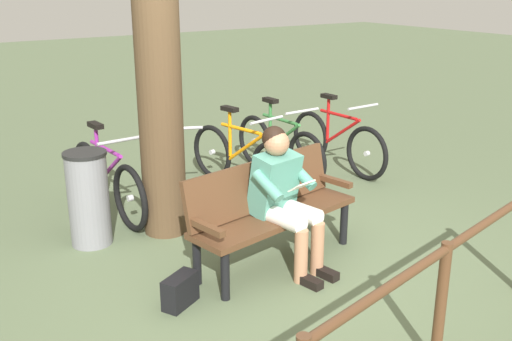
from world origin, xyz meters
name	(u,v)px	position (x,y,z in m)	size (l,w,h in m)	color
ground_plane	(281,269)	(0.00, 0.00, 0.00)	(40.00, 40.00, 0.00)	#566647
bench	(269,205)	(-0.03, -0.22, 0.51)	(1.66, 0.75, 0.87)	#51331E
person_reading	(283,192)	(-0.06, -0.05, 0.66)	(0.54, 0.81, 1.20)	#4C8C7A
handbag	(180,291)	(0.96, 0.04, 0.12)	(0.30, 0.14, 0.24)	black
tree_trunk	(157,36)	(0.44, -1.27, 1.85)	(0.41, 0.41, 3.71)	#4C3823
litter_bin	(89,198)	(1.14, -1.39, 0.44)	(0.39, 0.39, 0.88)	slate
bicycle_silver	(337,142)	(-2.20, -1.82, 0.36)	(0.48, 1.68, 0.94)	black
bicycle_black	(279,147)	(-1.45, -2.02, 0.36)	(0.48, 1.68, 0.94)	black
bicycle_red	(241,159)	(-0.81, -1.89, 0.36)	(0.50, 1.66, 0.94)	black
bicycle_orange	(179,165)	(-0.10, -2.05, 0.36)	(0.76, 1.56, 0.94)	black
bicycle_green	(107,181)	(0.75, -1.98, 0.36)	(0.48, 1.68, 0.94)	black
railing_fence	(443,283)	(-0.05, 1.59, 0.58)	(2.68, 0.64, 0.85)	#51331E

